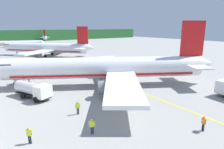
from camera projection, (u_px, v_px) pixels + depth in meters
The scene contains 13 objects.
ground at pixel (98, 61), 62.73m from camera, with size 240.00×320.00×0.20m, color #999993.
distant_treeline at pixel (23, 36), 145.16m from camera, with size 216.00×6.00×8.43m, color #28602D.
airliner_foreground at pixel (107, 68), 35.80m from camera, with size 37.64×31.93×11.90m.
airliner_mid_apron at pixel (46, 48), 72.29m from camera, with size 27.85×31.04×10.92m.
airliner_far_taxiway at pixel (18, 43), 104.27m from camera, with size 26.58×22.30×7.87m.
airliner_distant at pixel (39, 37), 157.61m from camera, with size 25.43×30.67×8.74m.
service_truck_fuel at pixel (33, 89), 29.84m from camera, with size 4.44×6.88×2.40m.
cargo_container_near at pixel (19, 79), 37.29m from camera, with size 1.91×1.91×1.99m.
crew_marshaller at pixel (204, 122), 20.42m from camera, with size 0.39×0.59×1.69m.
crew_loader_left at pixel (92, 125), 19.82m from camera, with size 0.60×0.36×1.66m.
crew_loader_right at pixel (29, 134), 18.19m from camera, with size 0.48×0.48×1.69m.
crew_supervisor at pixel (78, 107), 24.31m from camera, with size 0.62×0.31×1.74m.
apron_guide_line at pixel (133, 90), 34.15m from camera, with size 0.30×60.00×0.01m, color yellow.
Camera 1 is at (-32.52, -4.90, 10.78)m, focal length 31.08 mm.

